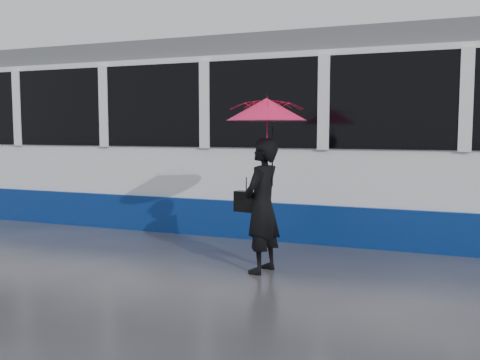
% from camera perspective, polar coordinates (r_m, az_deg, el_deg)
% --- Properties ---
extents(ground, '(90.00, 90.00, 0.00)m').
position_cam_1_polar(ground, '(7.99, -7.21, -7.58)').
color(ground, '#2A2A2F').
rests_on(ground, ground).
extents(rails, '(34.00, 1.51, 0.02)m').
position_cam_1_polar(rails, '(10.21, -0.43, -4.64)').
color(rails, '#3F3D38').
rests_on(rails, ground).
extents(tram, '(26.00, 2.56, 3.35)m').
position_cam_1_polar(tram, '(9.90, 1.93, 4.52)').
color(tram, white).
rests_on(tram, ground).
extents(woman, '(0.50, 0.67, 1.68)m').
position_cam_1_polar(woman, '(6.68, 2.38, -2.76)').
color(woman, black).
rests_on(woman, ground).
extents(umbrella, '(1.13, 1.13, 1.14)m').
position_cam_1_polar(umbrella, '(6.59, 2.82, 5.88)').
color(umbrella, '#DD125D').
rests_on(umbrella, ground).
extents(handbag, '(0.32, 0.18, 0.44)m').
position_cam_1_polar(handbag, '(6.76, 0.67, -2.30)').
color(handbag, black).
rests_on(handbag, ground).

